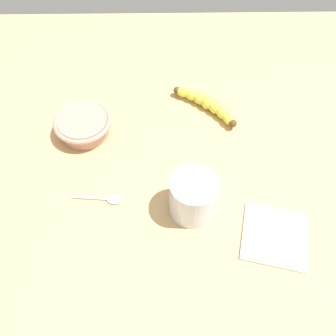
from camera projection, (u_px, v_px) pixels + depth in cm
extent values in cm
cube|color=tan|center=(165.00, 162.00, 80.35)|extent=(120.00, 120.00, 3.00)
ellipsoid|color=#DCE043|center=(229.00, 119.00, 83.65)|extent=(3.99, 4.47, 2.55)
ellipsoid|color=#DCE043|center=(223.00, 113.00, 84.84)|extent=(4.50, 4.71, 2.91)
ellipsoid|color=#DCE043|center=(216.00, 107.00, 85.93)|extent=(4.91, 4.95, 3.28)
ellipsoid|color=#DCE043|center=(208.00, 102.00, 86.92)|extent=(5.19, 5.19, 3.64)
ellipsoid|color=#DCE043|center=(200.00, 98.00, 87.78)|extent=(4.92, 4.82, 3.28)
ellipsoid|color=#DCE043|center=(192.00, 95.00, 88.51)|extent=(4.65, 4.33, 2.91)
ellipsoid|color=#DCE043|center=(183.00, 92.00, 89.09)|extent=(4.39, 3.75, 2.55)
sphere|color=#513819|center=(233.00, 123.00, 82.81)|extent=(2.00, 2.00, 2.00)
sphere|color=#513819|center=(177.00, 90.00, 89.43)|extent=(2.00, 2.00, 2.00)
cylinder|color=silver|center=(193.00, 197.00, 67.49)|extent=(9.41, 9.41, 9.86)
cylinder|color=#F7BE6F|center=(193.00, 197.00, 67.67)|extent=(8.91, 8.91, 8.91)
cylinder|color=tan|center=(84.00, 126.00, 81.78)|extent=(11.66, 11.66, 4.43)
torus|color=tan|center=(83.00, 122.00, 80.46)|extent=(13.87, 13.87, 1.20)
ellipsoid|color=silver|center=(115.00, 199.00, 72.35)|extent=(3.79, 2.70, 0.80)
cube|color=silver|center=(91.00, 198.00, 72.55)|extent=(8.51, 1.23, 0.25)
cube|color=white|center=(274.00, 236.00, 67.69)|extent=(15.10, 15.10, 0.60)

